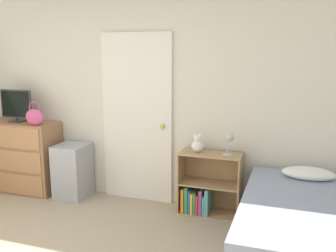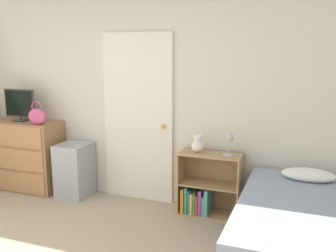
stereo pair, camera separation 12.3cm
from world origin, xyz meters
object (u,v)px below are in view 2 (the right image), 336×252
object	(u,v)px
dresser	(26,155)
desk_lamp	(229,140)
storage_bin	(75,170)
bookshelf	(205,190)
handbag	(37,116)
bed	(305,236)
tv	(20,105)
teddy_bear	(197,145)

from	to	relation	value
dresser	desk_lamp	bearing A→B (deg)	0.33
storage_bin	bookshelf	world-z (taller)	bookshelf
handbag	bed	world-z (taller)	handbag
handbag	desk_lamp	bearing A→B (deg)	3.35
tv	desk_lamp	bearing A→B (deg)	0.33
dresser	teddy_bear	distance (m)	2.37
teddy_bear	bed	bearing A→B (deg)	-32.63
tv	handbag	distance (m)	0.41
bookshelf	storage_bin	bearing A→B (deg)	-178.18
storage_bin	bed	bearing A→B (deg)	-14.15
dresser	desk_lamp	xyz separation A→B (m)	(2.70, 0.02, 0.43)
handbag	teddy_bear	distance (m)	2.03
dresser	tv	distance (m)	0.68
teddy_bear	desk_lamp	distance (m)	0.37
desk_lamp	bed	world-z (taller)	desk_lamp
bookshelf	bed	distance (m)	1.31
desk_lamp	bed	bearing A→B (deg)	-41.10
dresser	bed	size ratio (longest dim) A/B	0.52
handbag	bookshelf	xyz separation A→B (m)	(2.11, 0.19, -0.75)
tv	desk_lamp	distance (m)	2.76
teddy_bear	handbag	bearing A→B (deg)	-174.82
tv	dresser	bearing A→B (deg)	0.72
handbag	teddy_bear	xyz separation A→B (m)	(2.01, 0.18, -0.23)
handbag	storage_bin	bearing A→B (deg)	17.60
handbag	storage_bin	size ratio (longest dim) A/B	0.44
tv	teddy_bear	size ratio (longest dim) A/B	2.23
tv	bed	bearing A→B (deg)	-10.95
tv	desk_lamp	size ratio (longest dim) A/B	1.78
dresser	handbag	bearing A→B (deg)	-20.55
storage_bin	desk_lamp	bearing A→B (deg)	0.21
bookshelf	desk_lamp	xyz separation A→B (m)	(0.27, -0.05, 0.62)
desk_lamp	teddy_bear	bearing A→B (deg)	173.12
tv	handbag	bearing A→B (deg)	-18.13
bookshelf	desk_lamp	world-z (taller)	desk_lamp
bookshelf	teddy_bear	world-z (taller)	teddy_bear
teddy_bear	desk_lamp	bearing A→B (deg)	-6.88
dresser	bookshelf	size ratio (longest dim) A/B	1.35
teddy_bear	desk_lamp	xyz separation A→B (m)	(0.36, -0.04, 0.09)
dresser	handbag	distance (m)	0.67
handbag	teddy_bear	size ratio (longest dim) A/B	1.46
tv	bed	xyz separation A→B (m)	(3.55, -0.69, -0.85)
tv	teddy_bear	distance (m)	2.41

